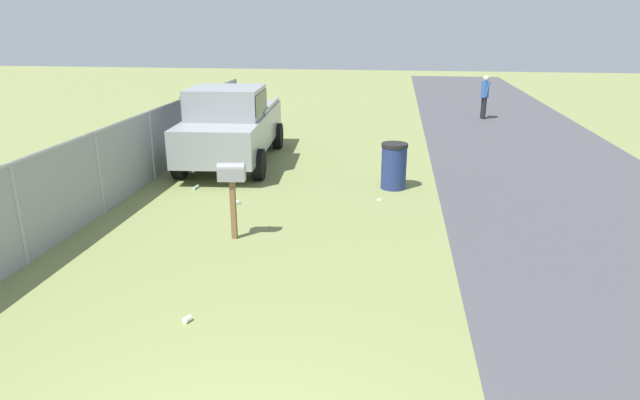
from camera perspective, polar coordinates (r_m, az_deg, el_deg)
The scene contains 10 objects.
road_asphalt at distance 10.45m, azimuth 29.39°, elevation -5.18°, with size 60.00×5.79×0.01m, color #47474C.
mailbox at distance 9.65m, azimuth -9.13°, elevation 2.21°, with size 0.26×0.49×1.39m.
pickup_truck at distance 14.96m, azimuth -9.22°, elevation 7.89°, with size 5.32×2.51×2.09m.
trash_bin at distance 12.75m, azimuth 7.66°, elevation 3.53°, with size 0.60×0.60×1.06m.
pedestrian at distance 22.59m, azimuth 16.70°, elevation 10.49°, with size 0.47×0.30×1.68m.
fence_section at distance 12.77m, azimuth -19.31°, elevation 4.42°, with size 17.32×0.07×1.68m.
litter_bottle_by_mailbox at distance 13.03m, azimuth -12.75°, elevation 1.29°, with size 0.07×0.07×0.22m, color #B2D8BF.
litter_cup_near_hydrant at distance 7.50m, azimuth -13.59°, elevation -11.90°, with size 0.08×0.08×0.10m, color white.
litter_wrapper_far_scatter at distance 12.02m, azimuth 6.14°, elevation 0.05°, with size 0.12×0.08×0.01m, color silver.
litter_bottle_midfield_a at distance 11.85m, azimuth -8.57°, elevation -0.17°, with size 0.07×0.07×0.22m, color #B2D8BF.
Camera 1 is at (-2.92, -1.26, 3.75)m, focal length 30.88 mm.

